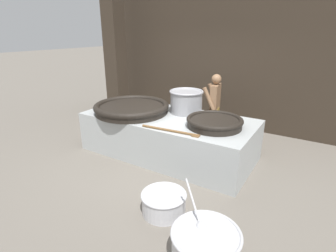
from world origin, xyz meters
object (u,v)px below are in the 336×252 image
(prep_bowl_vegetables, at_px, (205,245))
(prep_bowl_meat, at_px, (164,202))
(giant_wok_far, at_px, (215,122))
(stock_pot, at_px, (186,101))
(cook, at_px, (214,106))
(giant_wok_near, at_px, (132,108))

(prep_bowl_vegetables, distance_m, prep_bowl_meat, 0.94)
(giant_wok_far, relative_size, prep_bowl_vegetables, 1.15)
(prep_bowl_vegetables, bearing_deg, prep_bowl_meat, 151.02)
(stock_pot, bearing_deg, giant_wok_far, -31.00)
(cook, bearing_deg, prep_bowl_vegetables, 101.79)
(prep_bowl_vegetables, bearing_deg, giant_wok_far, 110.77)
(cook, bearing_deg, giant_wok_near, 35.88)
(giant_wok_far, xyz_separation_m, stock_pot, (-0.83, 0.50, 0.15))
(giant_wok_far, height_order, prep_bowl_vegetables, giant_wok_far)
(stock_pot, bearing_deg, giant_wok_near, -148.36)
(giant_wok_far, xyz_separation_m, prep_bowl_vegetables, (0.76, -2.00, -0.67))
(giant_wok_far, distance_m, stock_pot, 0.98)
(giant_wok_near, height_order, giant_wok_far, giant_wok_near)
(giant_wok_near, xyz_separation_m, prep_bowl_vegetables, (2.53, -1.91, -0.68))
(prep_bowl_meat, bearing_deg, prep_bowl_vegetables, -28.98)
(giant_wok_far, bearing_deg, giant_wok_near, -177.16)
(giant_wok_near, height_order, prep_bowl_meat, giant_wok_near)
(stock_pot, height_order, prep_bowl_meat, stock_pot)
(giant_wok_near, distance_m, stock_pot, 1.12)
(giant_wok_near, relative_size, prep_bowl_vegetables, 1.79)
(stock_pot, distance_m, prep_bowl_vegetables, 3.07)
(stock_pot, relative_size, cook, 0.45)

